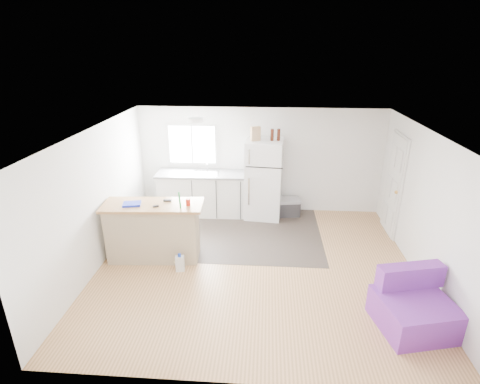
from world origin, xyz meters
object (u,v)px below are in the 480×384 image
purple_seat (413,307)px  refrigerator (264,179)px  peninsula (153,231)px  red_cup (188,202)px  cleaner_jug (180,263)px  blue_tray (132,204)px  bottle_right (279,135)px  kitchen_cabinets (207,193)px  bottle_left (272,135)px  cardboard_box (256,134)px  cooler (288,207)px  mop (177,251)px

purple_seat → refrigerator: bearing=108.5°
peninsula → red_cup: 0.89m
peninsula → cleaner_jug: peninsula is taller
blue_tray → bottle_right: 3.34m
refrigerator → blue_tray: bearing=-132.6°
kitchen_cabinets → bottle_left: bottle_left is taller
kitchen_cabinets → purple_seat: (3.43, -3.49, -0.22)m
refrigerator → cardboard_box: cardboard_box is taller
cooler → cardboard_box: size_ratio=1.93×
bottle_left → bottle_right: same height
cooler → red_cup: red_cup is taller
blue_tray → bottle_right: bearing=38.0°
cleaner_jug → red_cup: red_cup is taller
kitchen_cabinets → blue_tray: size_ratio=7.41×
cleaner_jug → red_cup: bearing=64.8°
bottle_left → bottle_right: 0.14m
kitchen_cabinets → bottle_right: 2.12m
mop → blue_tray: bearing=170.0°
refrigerator → cardboard_box: 1.06m
bottle_left → kitchen_cabinets: bearing=176.5°
red_cup → blue_tray: 0.98m
cooler → peninsula: bearing=-150.7°
peninsula → mop: 0.57m
cleaner_jug → bottle_left: bottle_left is taller
kitchen_cabinets → bottle_left: bearing=-4.7°
purple_seat → bottle_right: 4.21m
cooler → bottle_right: (-0.28, -0.09, 1.69)m
cooler → purple_seat: purple_seat is taller
purple_seat → blue_tray: size_ratio=3.75×
peninsula → bottle_right: size_ratio=7.14×
peninsula → bottle_left: bottle_left is taller
cleaner_jug → bottle_right: (1.69, 2.34, 1.75)m
refrigerator → red_cup: bearing=-117.5°
mop → cooler: bearing=42.5°
peninsula → mop: size_ratio=1.27×
refrigerator → bottle_right: size_ratio=7.09×
peninsula → blue_tray: bearing=-171.8°
cooler → bottle_left: (-0.42, -0.11, 1.69)m
kitchen_cabinets → blue_tray: kitchen_cabinets is taller
mop → bottle_left: size_ratio=5.63×
purple_seat → blue_tray: 4.69m
red_cup → blue_tray: (-0.98, -0.05, -0.04)m
cooler → blue_tray: size_ratio=1.93×
kitchen_cabinets → bottle_right: bearing=-3.6°
kitchen_cabinets → cleaner_jug: size_ratio=6.70×
cooler → red_cup: size_ratio=4.82×
refrigerator → cleaner_jug: 2.84m
mop → bottle_left: 3.12m
cleaner_jug → red_cup: (0.11, 0.39, 0.99)m
mop → red_cup: (0.21, 0.14, 0.90)m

